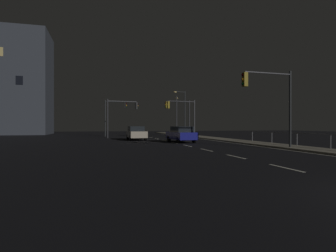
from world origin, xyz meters
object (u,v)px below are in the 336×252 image
object	(u,v)px
car_oncoming	(136,133)
street_lamp_far_end	(177,111)
street_lamp_mid_block	(183,108)
traffic_light_far_right	(122,111)
traffic_light_near_left	(114,111)
traffic_light_mid_left	(179,111)
car	(181,134)
traffic_light_near_right	(182,110)
traffic_light_far_left	(270,93)

from	to	relation	value
car_oncoming	street_lamp_far_end	size ratio (longest dim) A/B	0.66
street_lamp_mid_block	traffic_light_far_right	bearing A→B (deg)	-150.73
traffic_light_near_left	car_oncoming	bearing A→B (deg)	-80.77
car_oncoming	traffic_light_mid_left	world-z (taller)	traffic_light_mid_left
car	traffic_light_near_right	xyz separation A→B (m)	(3.12, 9.55, 2.90)
car	traffic_light_far_right	xyz separation A→B (m)	(-4.90, 10.96, 2.82)
car	car_oncoming	xyz separation A→B (m)	(-3.74, 5.31, 0.00)
car_oncoming	car	bearing A→B (deg)	-54.81
traffic_light_near_right	traffic_light_far_left	xyz separation A→B (m)	(0.42, -18.79, 0.23)
car	traffic_light_far_left	distance (m)	10.37
traffic_light_far_right	street_lamp_far_end	size ratio (longest dim) A/B	0.76
traffic_light_near_right	traffic_light_far_right	bearing A→B (deg)	170.07
car_oncoming	traffic_light_far_right	xyz separation A→B (m)	(-1.16, 5.65, 2.82)
car	street_lamp_far_end	xyz separation A→B (m)	(5.63, 20.74, 3.40)
traffic_light_mid_left	traffic_light_far_right	bearing A→B (deg)	-169.83
traffic_light_near_left	street_lamp_mid_block	world-z (taller)	street_lamp_mid_block
traffic_light_near_right	street_lamp_mid_block	xyz separation A→B (m)	(2.45, 7.28, 0.76)
traffic_light_far_left	street_lamp_far_end	xyz separation A→B (m)	(2.09, 29.97, 0.27)
car	traffic_light_far_right	size ratio (longest dim) A/B	0.88
traffic_light_mid_left	street_lamp_far_end	distance (m)	8.54
traffic_light_mid_left	car_oncoming	bearing A→B (deg)	-135.45
traffic_light_mid_left	traffic_light_near_left	bearing A→B (deg)	157.12
car	car_oncoming	world-z (taller)	same
street_lamp_far_end	car_oncoming	bearing A→B (deg)	-121.27
traffic_light_mid_left	street_lamp_far_end	xyz separation A→B (m)	(2.10, 8.27, 0.36)
traffic_light_near_right	street_lamp_far_end	distance (m)	11.48
traffic_light_near_right	street_lamp_far_end	world-z (taller)	street_lamp_far_end
car	street_lamp_far_end	bearing A→B (deg)	74.82
car_oncoming	street_lamp_mid_block	xyz separation A→B (m)	(9.31, 11.52, 3.65)
traffic_light_near_left	street_lamp_mid_block	distance (m)	11.13
traffic_light_far_right	street_lamp_far_end	bearing A→B (deg)	42.89
traffic_light_mid_left	street_lamp_mid_block	xyz separation A→B (m)	(2.04, 4.36, 0.62)
car	traffic_light_near_left	bearing A→B (deg)	108.74
traffic_light_near_right	traffic_light_far_left	distance (m)	18.79
traffic_light_far_right	street_lamp_far_end	xyz separation A→B (m)	(10.53, 9.78, 0.58)
car_oncoming	street_lamp_mid_block	distance (m)	15.26
traffic_light_mid_left	traffic_light_far_left	xyz separation A→B (m)	(0.01, -21.70, 0.09)
car_oncoming	traffic_light_far_left	size ratio (longest dim) A/B	0.82
traffic_light_near_left	traffic_light_mid_left	distance (m)	9.83
traffic_light_near_right	traffic_light_far_right	world-z (taller)	traffic_light_near_right
car_oncoming	traffic_light_near_right	distance (m)	8.58
traffic_light_mid_left	traffic_light_far_left	bearing A→B (deg)	-89.97
traffic_light_far_left	street_lamp_far_end	distance (m)	30.05
traffic_light_near_right	traffic_light_near_left	bearing A→B (deg)	142.08
traffic_light_near_right	street_lamp_far_end	size ratio (longest dim) A/B	0.75
traffic_light_far_left	traffic_light_mid_left	bearing A→B (deg)	90.03
traffic_light_far_left	street_lamp_mid_block	bearing A→B (deg)	85.55
car	street_lamp_mid_block	distance (m)	18.10
traffic_light_near_left	street_lamp_far_end	xyz separation A→B (m)	(11.16, 4.45, 0.38)
traffic_light_near_right	traffic_light_far_right	xyz separation A→B (m)	(-8.03, 1.41, -0.08)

